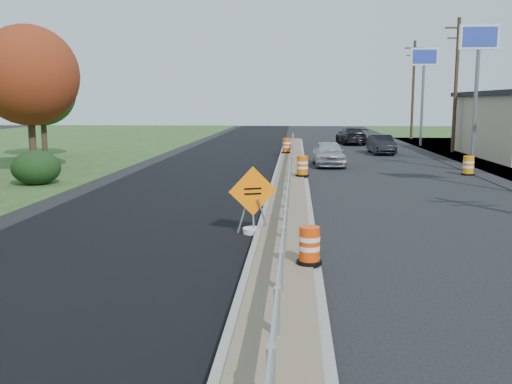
# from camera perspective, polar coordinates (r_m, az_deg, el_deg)

# --- Properties ---
(ground) EXTENTS (140.00, 140.00, 0.00)m
(ground) POSITION_cam_1_polar(r_m,az_deg,el_deg) (18.21, 3.16, -2.31)
(ground) COLOR black
(ground) RESTS_ON ground
(milled_overlay) EXTENTS (7.20, 120.00, 0.01)m
(milled_overlay) POSITION_cam_1_polar(r_m,az_deg,el_deg) (28.47, -5.42, 1.75)
(milled_overlay) COLOR black
(milled_overlay) RESTS_ON ground
(median) EXTENTS (1.60, 55.00, 0.23)m
(median) POSITION_cam_1_polar(r_m,az_deg,el_deg) (26.09, 3.43, 1.35)
(median) COLOR gray
(median) RESTS_ON ground
(guardrail) EXTENTS (0.10, 46.15, 0.72)m
(guardrail) POSITION_cam_1_polar(r_m,az_deg,el_deg) (27.01, 3.47, 2.93)
(guardrail) COLOR silver
(guardrail) RESTS_ON median
(pylon_sign_mid) EXTENTS (2.20, 0.30, 7.90)m
(pylon_sign_mid) POSITION_cam_1_polar(r_m,az_deg,el_deg) (35.50, 21.36, 13.07)
(pylon_sign_mid) COLOR slate
(pylon_sign_mid) RESTS_ON ground
(pylon_sign_north) EXTENTS (2.20, 0.30, 7.90)m
(pylon_sign_north) POSITION_cam_1_polar(r_m,az_deg,el_deg) (49.03, 16.44, 12.01)
(pylon_sign_north) COLOR slate
(pylon_sign_north) RESTS_ON ground
(utility_pole_nmid) EXTENTS (1.90, 0.26, 9.40)m
(utility_pole_nmid) POSITION_cam_1_polar(r_m,az_deg,el_deg) (43.37, 19.37, 10.28)
(utility_pole_nmid) COLOR #473523
(utility_pole_nmid) RESTS_ON ground
(utility_pole_north) EXTENTS (1.90, 0.26, 9.40)m
(utility_pole_north) POSITION_cam_1_polar(r_m,az_deg,el_deg) (57.98, 15.44, 10.00)
(utility_pole_north) COLOR #473523
(utility_pole_north) RESTS_ON ground
(hedge_north) EXTENTS (2.09, 2.09, 1.52)m
(hedge_north) POSITION_cam_1_polar(r_m,az_deg,el_deg) (26.52, -21.12, 2.30)
(hedge_north) COLOR black
(hedge_north) RESTS_ON ground
(tree_near_red) EXTENTS (4.95, 4.95, 7.35)m
(tree_near_red) POSITION_cam_1_polar(r_m,az_deg,el_deg) (30.88, -21.80, 10.76)
(tree_near_red) COLOR #473523
(tree_near_red) RESTS_ON ground
(tree_near_back) EXTENTS (4.29, 4.29, 6.37)m
(tree_near_back) POSITION_cam_1_polar(r_m,az_deg,el_deg) (39.37, -20.65, 9.34)
(tree_near_back) COLOR #473523
(tree_near_back) RESTS_ON ground
(caution_sign) EXTENTS (1.28, 0.56, 1.85)m
(caution_sign) POSITION_cam_1_polar(r_m,az_deg,el_deg) (15.52, -0.31, -2.50)
(caution_sign) COLOR white
(caution_sign) RESTS_ON ground
(barrel_median_near) EXTENTS (0.54, 0.54, 0.78)m
(barrel_median_near) POSITION_cam_1_polar(r_m,az_deg,el_deg) (11.92, 5.36, -5.40)
(barrel_median_near) COLOR black
(barrel_median_near) RESTS_ON median
(barrel_median_mid) EXTENTS (0.63, 0.63, 0.92)m
(barrel_median_mid) POSITION_cam_1_polar(r_m,az_deg,el_deg) (25.97, 4.66, 2.55)
(barrel_median_mid) COLOR black
(barrel_median_mid) RESTS_ON median
(barrel_median_far) EXTENTS (0.67, 0.67, 0.98)m
(barrel_median_far) POSITION_cam_1_polar(r_m,az_deg,el_deg) (37.94, 3.09, 4.62)
(barrel_median_far) COLOR black
(barrel_median_far) RESTS_ON median
(barrel_shoulder_near) EXTENTS (0.64, 0.64, 0.94)m
(barrel_shoulder_near) POSITION_cam_1_polar(r_m,az_deg,el_deg) (30.03, 20.47, 2.46)
(barrel_shoulder_near) COLOR black
(barrel_shoulder_near) RESTS_ON ground
(car_silver) EXTENTS (1.86, 4.24, 1.42)m
(car_silver) POSITION_cam_1_polar(r_m,az_deg,el_deg) (32.46, 7.29, 3.85)
(car_silver) COLOR #B9BABF
(car_silver) RESTS_ON ground
(car_dark_mid) EXTENTS (1.60, 4.09, 1.33)m
(car_dark_mid) POSITION_cam_1_polar(r_m,az_deg,el_deg) (40.80, 12.41, 4.68)
(car_dark_mid) COLOR black
(car_dark_mid) RESTS_ON ground
(car_dark_far) EXTENTS (2.51, 5.16, 1.45)m
(car_dark_far) POSITION_cam_1_polar(r_m,az_deg,el_deg) (49.81, 9.49, 5.57)
(car_dark_far) COLOR black
(car_dark_far) RESTS_ON ground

